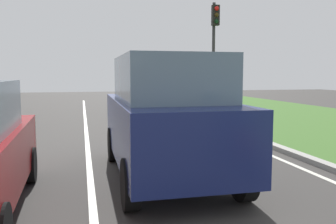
{
  "coord_description": "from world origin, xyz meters",
  "views": [
    {
      "loc": [
        -0.82,
        2.34,
        1.95
      ],
      "look_at": [
        0.86,
        9.28,
        1.2
      ],
      "focal_mm": 38.36,
      "sensor_mm": 36.0,
      "label": 1
    }
  ],
  "objects": [
    {
      "name": "lane_line_center",
      "position": [
        -0.7,
        14.0,
        0.0
      ],
      "size": [
        0.12,
        32.0,
        0.01
      ],
      "primitive_type": "cube",
      "color": "silver",
      "rests_on": "ground"
    },
    {
      "name": "ground_plane",
      "position": [
        0.0,
        14.0,
        0.0
      ],
      "size": [
        60.0,
        60.0,
        0.0
      ],
      "primitive_type": "plane",
      "color": "#383533"
    },
    {
      "name": "car_suv_ahead",
      "position": [
        0.71,
        8.8,
        1.17
      ],
      "size": [
        2.0,
        4.52,
        2.28
      ],
      "rotation": [
        0.0,
        0.0,
        -0.01
      ],
      "color": "navy",
      "rests_on": "ground"
    },
    {
      "name": "grass_verge_right",
      "position": [
        8.5,
        14.0,
        0.03
      ],
      "size": [
        9.0,
        48.0,
        0.06
      ],
      "primitive_type": "cube",
      "color": "#3D6628",
      "rests_on": "ground"
    },
    {
      "name": "curb_right",
      "position": [
        4.1,
        14.0,
        0.06
      ],
      "size": [
        0.24,
        48.0,
        0.12
      ],
      "primitive_type": "cube",
      "color": "#9E9B93",
      "rests_on": "ground"
    },
    {
      "name": "lane_line_right_edge",
      "position": [
        3.6,
        14.0,
        0.0
      ],
      "size": [
        0.12,
        32.0,
        0.01
      ],
      "primitive_type": "cube",
      "color": "silver",
      "rests_on": "ground"
    },
    {
      "name": "traffic_light_near_right",
      "position": [
        5.1,
        17.9,
        3.55
      ],
      "size": [
        0.32,
        0.5,
        5.19
      ],
      "color": "#2D2D2D",
      "rests_on": "ground"
    }
  ]
}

